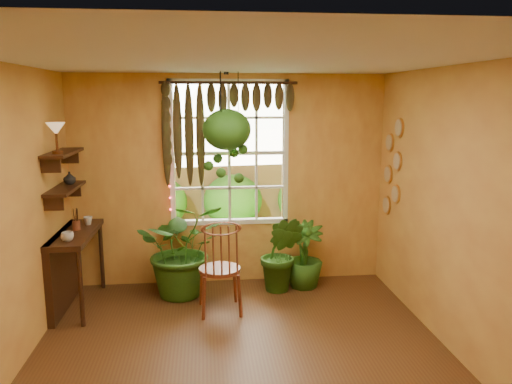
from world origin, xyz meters
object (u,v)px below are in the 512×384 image
(windsor_chair, at_px, (220,281))
(potted_plant_mid, at_px, (282,254))
(counter_ledge, at_px, (67,261))
(hanging_basket, at_px, (227,136))
(potted_plant_left, at_px, (183,248))

(windsor_chair, bearing_deg, potted_plant_mid, 30.77)
(potted_plant_mid, bearing_deg, counter_ledge, -175.31)
(hanging_basket, bearing_deg, counter_ledge, -171.36)
(windsor_chair, relative_size, potted_plant_left, 1.06)
(counter_ledge, relative_size, windsor_chair, 0.95)
(potted_plant_left, distance_m, hanging_basket, 1.46)
(hanging_basket, bearing_deg, potted_plant_mid, -6.54)
(counter_ledge, xyz_separation_m, potted_plant_mid, (2.53, 0.21, -0.06))
(hanging_basket, bearing_deg, potted_plant_left, -172.94)
(windsor_chair, xyz_separation_m, hanging_basket, (0.12, 0.62, 1.58))
(potted_plant_mid, bearing_deg, windsor_chair, -145.04)
(potted_plant_mid, distance_m, hanging_basket, 1.60)
(counter_ledge, bearing_deg, potted_plant_left, 9.31)
(counter_ledge, relative_size, potted_plant_mid, 1.23)
(windsor_chair, height_order, potted_plant_left, windsor_chair)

